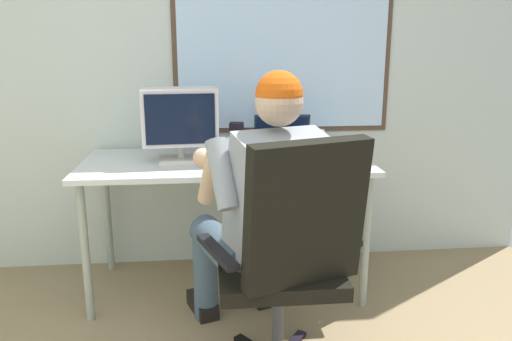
# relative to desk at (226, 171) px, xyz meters

# --- Properties ---
(wall_rear) EXTENTS (4.50, 0.08, 2.72)m
(wall_rear) POSITION_rel_desk_xyz_m (-0.25, 0.42, 0.68)
(wall_rear) COLOR silver
(wall_rear) RESTS_ON ground
(desk) EXTENTS (1.54, 0.72, 0.75)m
(desk) POSITION_rel_desk_xyz_m (0.00, 0.00, 0.00)
(desk) COLOR gray
(desk) RESTS_ON ground
(office_chair) EXTENTS (0.67, 0.60, 1.04)m
(office_chair) POSITION_rel_desk_xyz_m (0.22, -0.87, -0.10)
(office_chair) COLOR black
(office_chair) RESTS_ON ground
(person_seated) EXTENTS (0.67, 0.91, 1.26)m
(person_seated) POSITION_rel_desk_xyz_m (0.14, -0.60, -0.02)
(person_seated) COLOR #3E5262
(person_seated) RESTS_ON ground
(crt_monitor) EXTENTS (0.41, 0.25, 0.39)m
(crt_monitor) POSITION_rel_desk_xyz_m (-0.24, -0.00, 0.30)
(crt_monitor) COLOR beige
(crt_monitor) RESTS_ON desk
(laptop) EXTENTS (0.34, 0.35, 0.23)m
(laptop) POSITION_rel_desk_xyz_m (0.32, 0.07, 0.12)
(laptop) COLOR #16282F
(laptop) RESTS_ON desk
(wine_glass) EXTENTS (0.08, 0.08, 0.15)m
(wine_glass) POSITION_rel_desk_xyz_m (0.03, -0.15, 0.17)
(wine_glass) COLOR silver
(wine_glass) RESTS_ON desk
(desk_speaker) EXTENTS (0.09, 0.09, 0.18)m
(desk_speaker) POSITION_rel_desk_xyz_m (0.07, 0.15, 0.16)
(desk_speaker) COLOR black
(desk_speaker) RESTS_ON desk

